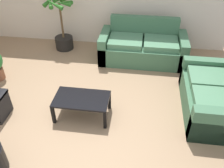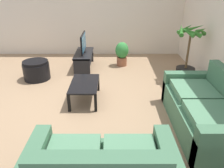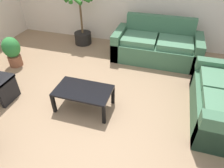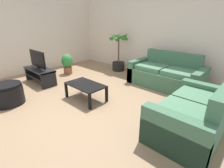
% 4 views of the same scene
% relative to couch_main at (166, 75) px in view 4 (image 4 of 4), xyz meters
% --- Properties ---
extents(ground_plane, '(6.60, 6.60, 0.00)m').
position_rel_couch_main_xyz_m(ground_plane, '(-1.02, -2.28, -0.30)').
color(ground_plane, '#937556').
extents(wall_back, '(6.00, 0.06, 2.70)m').
position_rel_couch_main_xyz_m(wall_back, '(-1.02, 0.72, 1.05)').
color(wall_back, beige).
rests_on(wall_back, ground).
extents(wall_left, '(0.06, 6.00, 2.70)m').
position_rel_couch_main_xyz_m(wall_left, '(-4.02, -2.28, 1.05)').
color(wall_left, beige).
rests_on(wall_left, ground).
extents(couch_main, '(1.91, 0.90, 0.90)m').
position_rel_couch_main_xyz_m(couch_main, '(0.00, 0.00, 0.00)').
color(couch_main, '#3F6B4C').
rests_on(couch_main, ground).
extents(couch_loveseat, '(0.90, 1.58, 0.90)m').
position_rel_couch_main_xyz_m(couch_loveseat, '(1.26, -1.59, -0.00)').
color(couch_loveseat, '#3F6B4C').
rests_on(couch_loveseat, ground).
extents(tv_stand, '(1.10, 0.45, 0.43)m').
position_rel_couch_main_xyz_m(tv_stand, '(-2.74, -2.23, -0.02)').
color(tv_stand, black).
rests_on(tv_stand, ground).
extents(tv, '(0.82, 0.10, 0.50)m').
position_rel_couch_main_xyz_m(tv, '(-2.74, -2.23, 0.39)').
color(tv, black).
rests_on(tv, tv_stand).
extents(coffee_table, '(0.90, 0.53, 0.37)m').
position_rel_couch_main_xyz_m(coffee_table, '(-0.93, -2.01, 0.02)').
color(coffee_table, black).
rests_on(coffee_table, ground).
extents(potted_palm, '(0.73, 0.67, 1.32)m').
position_rel_couch_main_xyz_m(potted_palm, '(-1.94, 0.27, 0.21)').
color(potted_palm, black).
rests_on(potted_palm, ground).
extents(potted_plant_small, '(0.36, 0.36, 0.66)m').
position_rel_couch_main_xyz_m(potted_plant_small, '(-2.92, -1.20, 0.06)').
color(potted_plant_small, brown).
rests_on(potted_plant_small, ground).
extents(ottoman, '(0.62, 0.62, 0.46)m').
position_rel_couch_main_xyz_m(ottoman, '(-1.98, -3.29, -0.08)').
color(ottoman, black).
rests_on(ottoman, ground).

